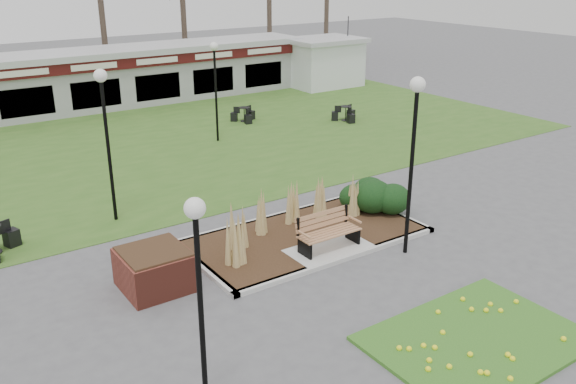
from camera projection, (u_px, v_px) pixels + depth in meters
ground at (333, 255)px, 15.64m from camera, size 100.00×100.00×0.00m
lawn at (150, 145)px, 24.89m from camera, size 34.00×16.00×0.02m
flower_bed at (477, 338)px, 12.07m from camera, size 4.20×3.00×0.16m
planting_bed at (339, 214)px, 17.22m from camera, size 6.75×3.40×1.27m
park_bench at (327, 231)px, 15.62m from camera, size 1.70×0.66×0.93m
brick_planter at (155, 269)px, 13.92m from camera, size 1.50×1.50×0.95m
food_pavilion at (86, 80)px, 30.50m from camera, size 24.60×3.40×2.90m
service_hut at (324, 62)px, 36.13m from camera, size 4.40×3.40×2.83m
lamp_post_near_left at (198, 264)px, 9.07m from camera, size 0.32×0.32×3.91m
lamp_post_near_right at (414, 128)px, 14.60m from camera, size 0.38×0.38×4.55m
lamp_post_mid_right at (104, 113)px, 16.60m from camera, size 0.36×0.36×4.38m
lamp_post_far_right at (215, 70)px, 24.42m from camera, size 0.34×0.34×4.06m
bistro_set_b at (244, 117)px, 28.44m from camera, size 1.23×1.17×0.66m
bistro_set_d at (346, 116)px, 28.57m from camera, size 1.27×1.21×0.68m
patio_umbrella at (347, 53)px, 36.95m from camera, size 2.67×2.71×2.86m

